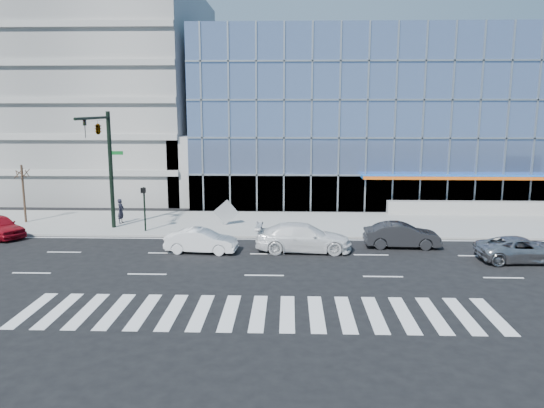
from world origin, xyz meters
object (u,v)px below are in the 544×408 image
Objects in this scene: white_suv at (303,237)px; white_sedan at (201,241)px; ped_signal_post at (144,202)px; pedestrian at (121,211)px; tilted_panel at (226,212)px; traffic_signal at (102,142)px; street_tree_near at (22,173)px; silver_suv at (522,250)px; dark_sedan at (402,235)px.

white_suv is 6.02m from white_sedan.
ped_signal_post reaches higher than pedestrian.
white_suv is 14.61m from pedestrian.
white_suv is 8.25m from tilted_panel.
ped_signal_post reaches higher than tilted_panel.
traffic_signal is 2.67× the size of ped_signal_post.
ped_signal_post is at bearing 69.52° from white_suv.
traffic_signal is at bearing 74.85° from white_suv.
ped_signal_post is 2.31× the size of tilted_panel.
street_tree_near is at bearing 164.94° from ped_signal_post.
silver_suv is 18.05m from white_sedan.
tilted_panel is (0.67, 6.77, 0.37)m from white_sedan.
traffic_signal reaches higher than white_sedan.
silver_suv is at bearing -12.63° from traffic_signal.
traffic_signal is at bearing 63.82° from white_sedan.
silver_suv is 1.17× the size of white_sedan.
tilted_panel is at bearing -82.05° from pedestrian.
silver_suv is 19.13m from tilted_panel.
white_sedan is 12.10m from dark_sedan.
ped_signal_post is at bearing -15.06° from street_tree_near.
pedestrian is at bearing 162.53° from tilted_panel.
street_tree_near is 0.93× the size of dark_sedan.
street_tree_near is at bearing 157.29° from traffic_signal.
street_tree_near reaches higher than white_suv.
white_suv is at bearing -21.62° from ped_signal_post.
traffic_signal is 1.41× the size of white_suv.
white_sedan is (7.10, -4.31, -5.47)m from traffic_signal.
street_tree_near is at bearing 72.80° from silver_suv.
traffic_signal is 1.91× the size of white_sedan.
street_tree_near is at bearing 79.15° from dark_sedan.
ped_signal_post reaches higher than white_suv.
ped_signal_post is at bearing 72.86° from silver_suv.
dark_sedan is 19.81m from pedestrian.
traffic_signal is 26.30m from silver_suv.
traffic_signal is 1.89× the size of street_tree_near.
dark_sedan is (6.00, 1.06, -0.07)m from white_suv.
silver_suv is 12.13m from white_suv.
street_tree_near is at bearing 72.55° from white_suv.
street_tree_near reaches higher than silver_suv.
white_suv is at bearing -16.29° from traffic_signal.
tilted_panel is (-17.33, 8.09, 0.38)m from silver_suv.
ped_signal_post is 3.60m from pedestrian.
ped_signal_post reaches higher than dark_sedan.
silver_suv is at bearing -97.36° from white_suv.
dark_sedan is at bearing -10.72° from ped_signal_post.
pedestrian is (0.09, 2.81, -5.13)m from traffic_signal.
dark_sedan is 12.48m from tilted_panel.
silver_suv is (22.60, -6.00, -1.46)m from ped_signal_post.
ped_signal_post is 0.66× the size of dark_sedan.
pedestrian is at bearing 134.66° from ped_signal_post.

